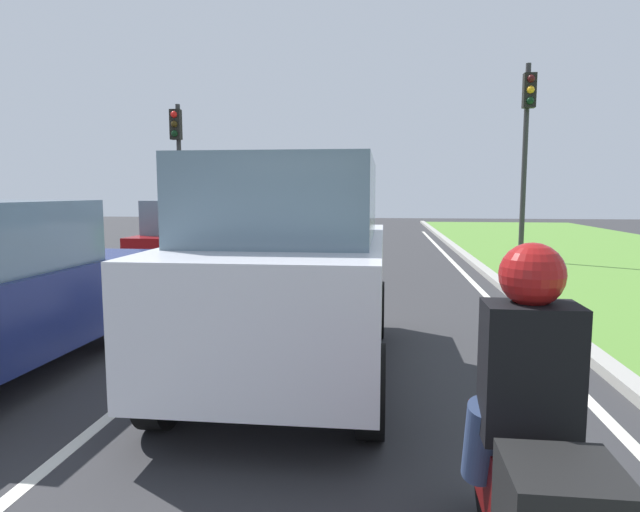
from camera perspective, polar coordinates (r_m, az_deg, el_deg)
name	(u,v)px	position (r m, az deg, el deg)	size (l,w,h in m)	color
ground_plane	(305,283)	(11.81, -1.58, -2.86)	(60.00, 60.00, 0.00)	#2D2D30
lane_line_center	(273,283)	(11.93, -4.91, -2.77)	(0.12, 32.00, 0.01)	silver
lane_line_right_edge	(477,287)	(11.86, 15.94, -3.07)	(0.12, 32.00, 0.01)	silver
curb_right	(502,284)	(11.94, 18.32, -2.81)	(0.24, 48.00, 0.12)	#9E9B93
car_suv_ahead	(292,266)	(5.86, -2.87, -1.08)	(1.98, 4.50, 2.28)	silver
car_hatchback_far	(196,242)	(12.14, -12.73, 1.43)	(1.74, 3.71, 1.78)	maroon
motorcycle	(524,507)	(2.82, 20.40, -23.16)	(0.40, 1.90, 1.01)	#590A0A
rider_person	(528,368)	(2.62, 20.71, -10.75)	(0.50, 0.40, 1.16)	black
traffic_light_near_right	(527,130)	(16.16, 20.61, 12.07)	(0.32, 0.50, 5.37)	#2D2D2D
traffic_light_overhead_left	(178,152)	(17.70, -14.52, 10.34)	(0.32, 0.50, 4.61)	#2D2D2D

